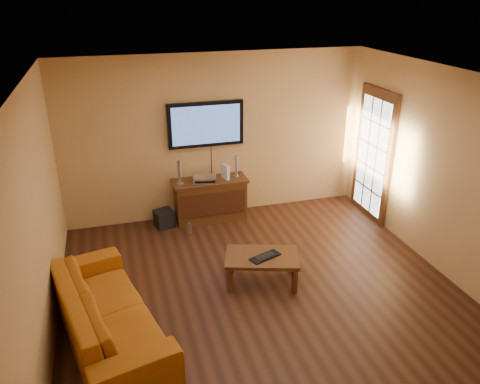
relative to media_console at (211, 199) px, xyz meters
name	(u,v)px	position (x,y,z in m)	size (l,w,h in m)	color
ground_plane	(264,294)	(0.17, -2.26, -0.36)	(5.00, 5.00, 0.00)	black
room_walls	(251,154)	(0.17, -1.63, 1.33)	(5.00, 5.00, 5.00)	tan
french_door	(373,156)	(2.63, -0.56, 0.69)	(0.07, 1.02, 2.22)	#44240F
media_console	(211,199)	(0.00, 0.00, 0.00)	(1.22, 0.47, 0.71)	#44240F
television	(206,124)	(0.00, 0.19, 1.23)	(1.23, 0.08, 0.73)	black
coffee_table	(262,260)	(0.23, -2.00, -0.01)	(1.07, 0.83, 0.41)	#44240F
sofa	(106,302)	(-1.74, -2.48, 0.08)	(2.25, 0.66, 0.88)	#A85A12
speaker_left	(180,173)	(-0.49, -0.02, 0.53)	(0.11, 0.11, 0.39)	silver
speaker_right	(236,167)	(0.46, 0.04, 0.52)	(0.10, 0.10, 0.36)	silver
av_receiver	(205,179)	(-0.09, -0.04, 0.39)	(0.37, 0.27, 0.09)	silver
game_console	(225,172)	(0.26, -0.02, 0.47)	(0.05, 0.18, 0.25)	white
subwoofer	(164,219)	(-0.79, -0.05, -0.22)	(0.28, 0.28, 0.28)	black
bottle	(189,229)	(-0.45, -0.45, -0.25)	(0.08, 0.08, 0.22)	white
keyboard	(265,257)	(0.25, -2.05, 0.06)	(0.44, 0.29, 0.02)	black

